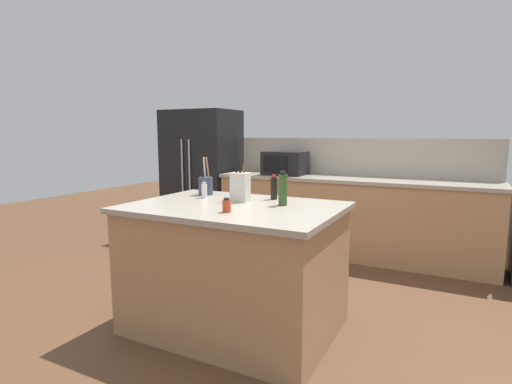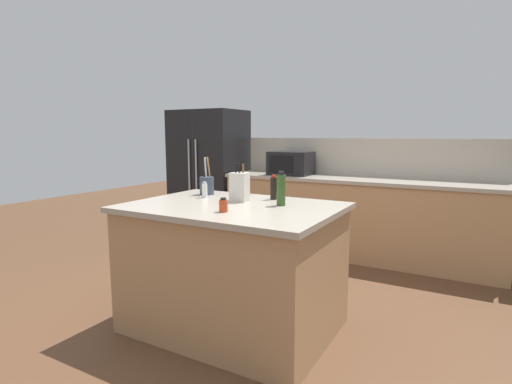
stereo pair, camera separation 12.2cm
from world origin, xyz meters
TOP-DOWN VIEW (x-y plane):
  - ground_plane at (0.00, 0.00)m, footprint 14.00×14.00m
  - back_counter_run at (0.30, 2.20)m, footprint 3.23×0.66m
  - wall_backsplash at (0.30, 2.52)m, footprint 3.19×0.03m
  - kitchen_island at (0.00, 0.00)m, footprint 1.52×1.08m
  - refrigerator at (-1.84, 2.25)m, footprint 0.98×0.75m
  - microwave at (-0.53, 2.20)m, footprint 0.52×0.39m
  - knife_block at (-0.04, 0.16)m, footprint 0.14×0.11m
  - utensil_crock at (-0.46, 0.32)m, footprint 0.12×0.12m
  - soy_sauce_bottle at (0.15, 0.37)m, footprint 0.05×0.05m
  - olive_oil_bottle at (0.32, 0.15)m, footprint 0.06×0.06m
  - spice_jar_paprika at (0.09, -0.26)m, footprint 0.06×0.06m
  - salt_shaker at (-0.38, 0.17)m, footprint 0.04×0.04m

SIDE VIEW (x-z plane):
  - ground_plane at x=0.00m, z-range 0.00..0.00m
  - back_counter_run at x=0.30m, z-range 0.00..0.94m
  - kitchen_island at x=0.00m, z-range 0.00..0.94m
  - refrigerator at x=-1.84m, z-range 0.00..1.78m
  - spice_jar_paprika at x=0.09m, z-range 0.94..1.03m
  - salt_shaker at x=-0.38m, z-range 0.94..1.07m
  - utensil_crock at x=-0.46m, z-range 0.86..1.18m
  - soy_sauce_bottle at x=0.15m, z-range 0.93..1.13m
  - knife_block at x=-0.04m, z-range 0.91..1.20m
  - olive_oil_bottle at x=0.32m, z-range 0.93..1.18m
  - microwave at x=-0.53m, z-range 0.94..1.23m
  - wall_backsplash at x=0.30m, z-range 0.94..1.40m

